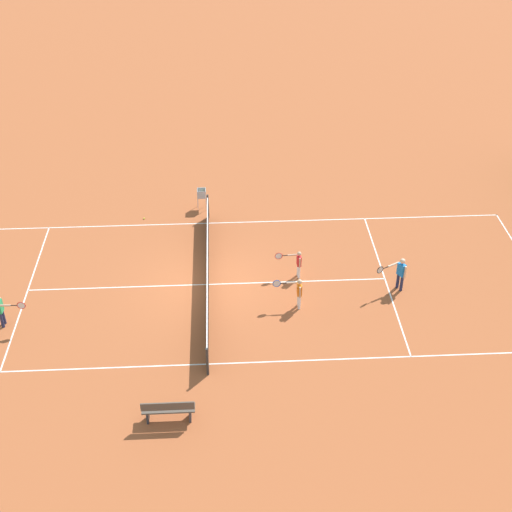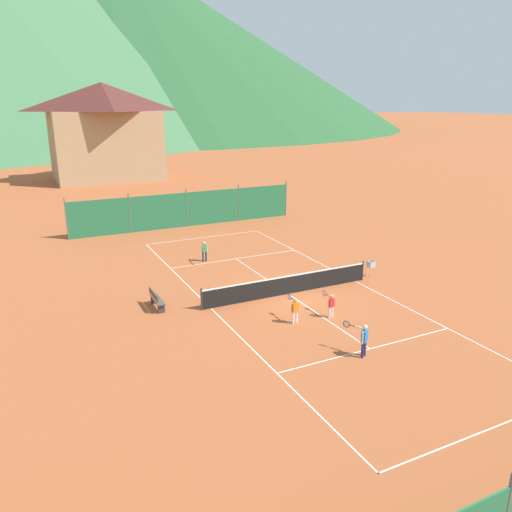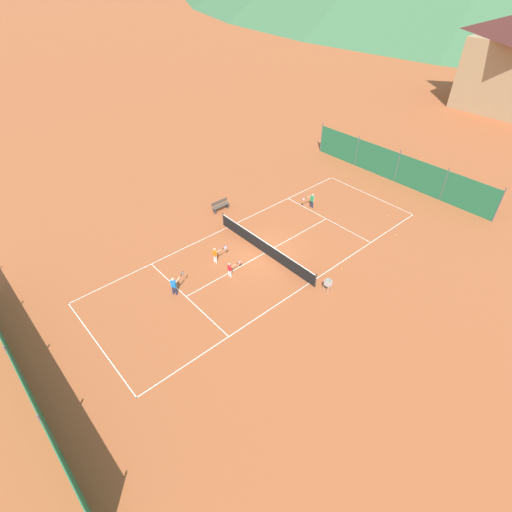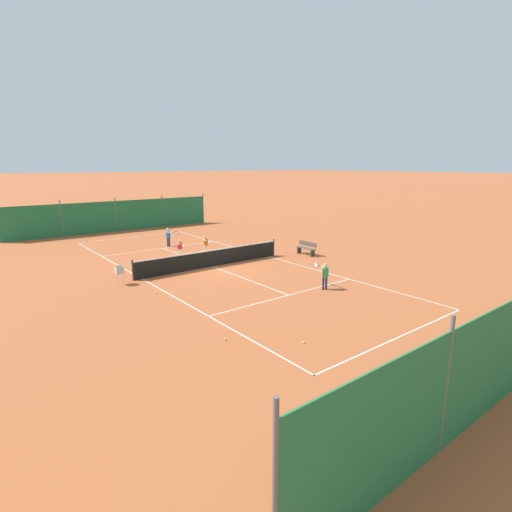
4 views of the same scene
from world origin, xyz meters
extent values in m
plane|color=#A8542D|center=(0.00, 0.00, 0.00)|extent=(600.00, 600.00, 0.00)
cube|color=white|center=(0.00, 11.90, 0.00)|extent=(8.25, 0.05, 0.01)
cube|color=white|center=(0.00, -11.90, 0.00)|extent=(8.25, 0.05, 0.01)
cube|color=white|center=(-4.10, 0.00, 0.00)|extent=(0.05, 23.85, 0.01)
cube|color=white|center=(4.10, 0.00, 0.00)|extent=(0.05, 23.85, 0.01)
cube|color=white|center=(0.00, 6.40, 0.00)|extent=(8.20, 0.05, 0.01)
cube|color=white|center=(0.00, -6.40, 0.00)|extent=(8.20, 0.05, 0.01)
cube|color=white|center=(0.00, 0.00, 0.00)|extent=(0.05, 12.80, 0.01)
cylinder|color=#2D2D2D|center=(-4.55, 0.00, 0.53)|extent=(0.08, 0.08, 1.06)
cylinder|color=#2D2D2D|center=(4.55, 0.00, 0.53)|extent=(0.08, 0.08, 1.06)
cube|color=black|center=(0.00, 0.00, 0.46)|extent=(9.10, 0.02, 0.91)
cube|color=white|center=(0.00, 0.00, 0.93)|extent=(9.10, 0.04, 0.06)
cube|color=#236B42|center=(0.00, 15.50, 1.30)|extent=(17.20, 0.04, 2.60)
cylinder|color=#59595E|center=(-8.60, 15.50, 1.45)|extent=(0.08, 0.08, 2.90)
cylinder|color=#59595E|center=(-4.30, 15.50, 1.45)|extent=(0.08, 0.08, 2.90)
cylinder|color=#59595E|center=(0.00, 15.50, 1.45)|extent=(0.08, 0.08, 2.90)
cylinder|color=#59595E|center=(4.30, 15.50, 1.45)|extent=(0.08, 0.08, 2.90)
cylinder|color=#59595E|center=(8.60, 15.50, 1.45)|extent=(0.08, 0.08, 2.90)
cube|color=#236B42|center=(0.00, -15.50, 1.30)|extent=(17.20, 0.04, 2.60)
cylinder|color=#59595E|center=(0.00, -15.50, 1.45)|extent=(0.08, 0.08, 2.90)
cylinder|color=#59595E|center=(4.30, -15.50, 1.45)|extent=(0.08, 0.08, 2.90)
cylinder|color=white|center=(0.22, -3.28, 0.26)|extent=(0.09, 0.09, 0.51)
cylinder|color=white|center=(0.39, -3.27, 0.26)|extent=(0.09, 0.09, 0.51)
cube|color=red|center=(0.31, -3.28, 0.71)|extent=(0.26, 0.16, 0.40)
sphere|color=tan|center=(0.31, -3.28, 1.01)|extent=(0.16, 0.16, 0.16)
cylinder|color=tan|center=(0.15, -3.29, 0.71)|extent=(0.06, 0.06, 0.40)
cylinder|color=tan|center=(0.45, -3.07, 0.86)|extent=(0.09, 0.40, 0.06)
cylinder|color=black|center=(0.43, -2.78, 0.86)|extent=(0.04, 0.18, 0.03)
torus|color=red|center=(0.41, -2.55, 0.86)|extent=(0.04, 0.28, 0.28)
cylinder|color=silver|center=(0.41, -2.55, 0.86)|extent=(0.02, 0.25, 0.25)
cylinder|color=#23284C|center=(-1.78, 6.78, 0.29)|extent=(0.10, 0.10, 0.58)
cylinder|color=#23284C|center=(-1.96, 6.79, 0.29)|extent=(0.10, 0.10, 0.58)
cube|color=#239E5B|center=(-1.87, 6.78, 0.80)|extent=(0.29, 0.17, 0.45)
sphere|color=tan|center=(-1.87, 6.78, 1.14)|extent=(0.18, 0.18, 0.18)
cylinder|color=tan|center=(-1.69, 6.78, 0.80)|extent=(0.07, 0.07, 0.45)
cylinder|color=tan|center=(-2.06, 6.57, 0.98)|extent=(0.09, 0.45, 0.07)
cylinder|color=black|center=(-2.07, 6.24, 0.98)|extent=(0.04, 0.21, 0.03)
torus|color=red|center=(-2.08, 6.00, 0.98)|extent=(0.03, 0.28, 0.28)
cylinder|color=silver|center=(-2.08, 6.00, 0.98)|extent=(0.02, 0.25, 0.25)
cylinder|color=white|center=(-1.53, -3.11, 0.27)|extent=(0.10, 0.10, 0.55)
cylinder|color=white|center=(-1.35, -3.11, 0.27)|extent=(0.10, 0.10, 0.55)
cube|color=orange|center=(-1.44, -3.11, 0.76)|extent=(0.27, 0.16, 0.42)
sphere|color=tan|center=(-1.44, -3.11, 1.08)|extent=(0.17, 0.17, 0.17)
cylinder|color=tan|center=(-1.61, -3.11, 0.76)|extent=(0.06, 0.06, 0.42)
cylinder|color=tan|center=(-1.28, -2.89, 0.93)|extent=(0.07, 0.42, 0.06)
cylinder|color=black|center=(-1.28, -2.59, 0.93)|extent=(0.03, 0.19, 0.03)
torus|color=#1E4CB2|center=(-1.29, -2.35, 0.93)|extent=(0.03, 0.28, 0.28)
cylinder|color=silver|center=(-1.29, -2.35, 0.93)|extent=(0.01, 0.25, 0.25)
cylinder|color=#23284C|center=(-0.70, -6.82, 0.31)|extent=(0.11, 0.11, 0.61)
cylinder|color=#23284C|center=(-0.53, -6.72, 0.31)|extent=(0.11, 0.11, 0.61)
cube|color=blue|center=(-0.62, -6.77, 0.85)|extent=(0.34, 0.29, 0.47)
sphere|color=beige|center=(-0.62, -6.77, 1.21)|extent=(0.19, 0.19, 0.19)
cylinder|color=beige|center=(-0.78, -6.86, 0.85)|extent=(0.07, 0.07, 0.47)
cylinder|color=beige|center=(-0.57, -6.47, 1.04)|extent=(0.29, 0.45, 0.07)
cylinder|color=black|center=(-0.73, -6.17, 1.04)|extent=(0.13, 0.20, 0.03)
torus|color=black|center=(-0.85, -5.95, 1.04)|extent=(0.15, 0.26, 0.28)
cylinder|color=silver|center=(-0.85, -5.95, 1.04)|extent=(0.12, 0.22, 0.25)
sphere|color=#CCE033|center=(4.55, 2.63, 0.03)|extent=(0.07, 0.07, 0.07)
sphere|color=#CCE033|center=(2.91, 10.29, 0.03)|extent=(0.07, 0.07, 0.07)
sphere|color=#CCE033|center=(4.77, 8.55, 0.03)|extent=(0.07, 0.07, 0.07)
cylinder|color=#B7B7BC|center=(5.13, 0.09, 0.28)|extent=(0.02, 0.02, 0.55)
cylinder|color=#B7B7BC|center=(5.47, 0.09, 0.28)|extent=(0.02, 0.02, 0.55)
cylinder|color=#B7B7BC|center=(5.13, 0.43, 0.28)|extent=(0.02, 0.02, 0.55)
cylinder|color=#B7B7BC|center=(5.47, 0.43, 0.28)|extent=(0.02, 0.02, 0.55)
cube|color=#B7B7BC|center=(5.30, 0.26, 0.56)|extent=(0.34, 0.34, 0.02)
cube|color=#B7B7BC|center=(5.30, 0.09, 0.72)|extent=(0.34, 0.02, 0.34)
cube|color=#B7B7BC|center=(5.30, 0.43, 0.72)|extent=(0.34, 0.02, 0.34)
cube|color=#B7B7BC|center=(5.13, 0.26, 0.72)|extent=(0.02, 0.34, 0.34)
cube|color=#B7B7BC|center=(5.47, 0.26, 0.72)|extent=(0.02, 0.34, 0.34)
sphere|color=#CCE033|center=(5.19, 0.23, 0.60)|extent=(0.07, 0.07, 0.07)
sphere|color=#CCE033|center=(5.20, 0.12, 0.60)|extent=(0.07, 0.07, 0.07)
sphere|color=#CCE033|center=(5.43, 0.37, 0.60)|extent=(0.07, 0.07, 0.07)
sphere|color=#CCE033|center=(5.40, 0.31, 0.60)|extent=(0.07, 0.07, 0.07)
sphere|color=#CCE033|center=(5.27, 0.35, 0.60)|extent=(0.07, 0.07, 0.07)
sphere|color=#CCE033|center=(5.21, 0.18, 0.60)|extent=(0.07, 0.07, 0.07)
sphere|color=#CCE033|center=(5.17, 0.12, 0.66)|extent=(0.07, 0.07, 0.07)
sphere|color=#CCE033|center=(5.32, 0.21, 0.66)|extent=(0.07, 0.07, 0.07)
sphere|color=#CCE033|center=(5.26, 0.16, 0.66)|extent=(0.07, 0.07, 0.07)
sphere|color=#CCE033|center=(5.31, 0.22, 0.66)|extent=(0.07, 0.07, 0.07)
sphere|color=#CCE033|center=(5.21, 0.19, 0.66)|extent=(0.07, 0.07, 0.07)
sphere|color=#CCE033|center=(5.24, 0.35, 0.66)|extent=(0.07, 0.07, 0.07)
sphere|color=#CCE033|center=(5.26, 0.19, 0.71)|extent=(0.07, 0.07, 0.07)
sphere|color=#CCE033|center=(5.37, 0.14, 0.71)|extent=(0.07, 0.07, 0.07)
sphere|color=#CCE033|center=(5.30, 0.21, 0.71)|extent=(0.07, 0.07, 0.07)
cube|color=#51473D|center=(-6.30, 1.10, 0.44)|extent=(0.36, 1.50, 0.05)
cube|color=#51473D|center=(-6.46, 1.10, 0.70)|extent=(0.04, 1.50, 0.28)
cube|color=#333338|center=(-6.30, 1.70, 0.22)|extent=(0.32, 0.06, 0.44)
cube|color=#333338|center=(-6.30, 0.50, 0.22)|extent=(0.32, 0.06, 0.44)
camera|label=1|loc=(-20.37, -0.62, 15.51)|focal=50.00mm
camera|label=2|loc=(-11.61, -20.02, 9.20)|focal=35.00mm
camera|label=3|loc=(15.61, -14.66, 16.77)|focal=28.00mm
camera|label=4|loc=(11.40, 18.71, 5.60)|focal=28.00mm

